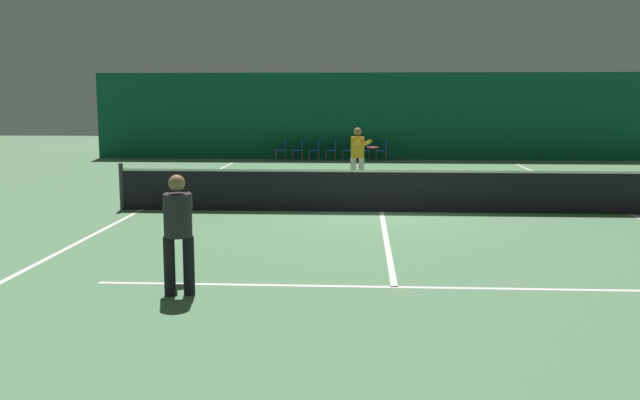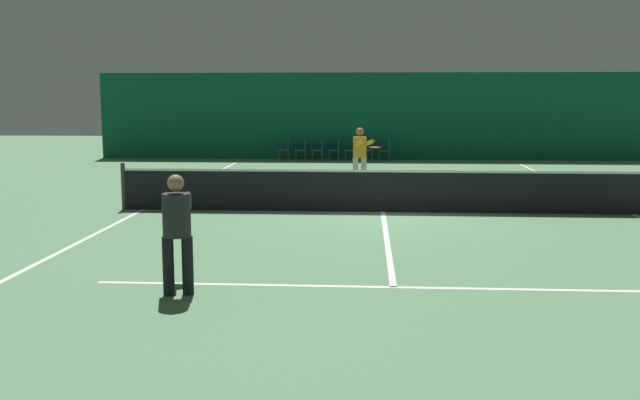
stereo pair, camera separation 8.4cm
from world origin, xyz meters
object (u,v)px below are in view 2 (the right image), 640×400
tennis_net (383,190)px  courtside_chair_6 (386,149)px  courtside_chair_5 (369,148)px  courtside_chair_2 (319,148)px  player_near (177,225)px  courtside_chair_0 (286,148)px  courtside_chair_1 (303,148)px  player_far (360,152)px  courtside_chair_4 (352,148)px  courtside_chair_3 (336,148)px

tennis_net → courtside_chair_6: tennis_net is taller
courtside_chair_5 → courtside_chair_2: bearing=-90.0°
player_near → courtside_chair_0: size_ratio=1.89×
courtside_chair_5 → player_near: bearing=-7.4°
courtside_chair_1 → player_far: bearing=16.1°
courtside_chair_4 → courtside_chair_6: 1.36m
courtside_chair_2 → courtside_chair_6: bearing=90.0°
tennis_net → courtside_chair_2: (-2.30, 13.02, -0.03)m
courtside_chair_0 → tennis_net: bearing=15.7°
courtside_chair_3 → courtside_chair_4: 0.68m
player_far → courtside_chair_5: 8.44m
player_far → courtside_chair_5: player_far is taller
player_near → courtside_chair_6: player_near is taller
courtside_chair_1 → courtside_chair_6: bearing=90.0°
player_near → courtside_chair_4: size_ratio=1.89×
player_far → courtside_chair_1: bearing=170.6°
player_near → courtside_chair_5: (2.58, 19.92, -0.44)m
courtside_chair_3 → courtside_chair_4: bearing=90.0°
tennis_net → courtside_chair_5: size_ratio=14.29×
courtside_chair_0 → courtside_chair_3: (2.04, 0.00, 0.00)m
courtside_chair_0 → courtside_chair_1: 0.68m
tennis_net → player_near: bearing=-112.4°
player_far → courtside_chair_1: (-2.43, 8.42, -0.50)m
courtside_chair_6 → courtside_chair_2: bearing=-90.0°
tennis_net → courtside_chair_6: size_ratio=14.29×
tennis_net → courtside_chair_4: (-0.94, 13.02, -0.03)m
player_far → courtside_chair_6: bearing=148.0°
tennis_net → courtside_chair_2: bearing=100.0°
tennis_net → courtside_chair_5: tennis_net is taller
tennis_net → player_near: (-2.85, -6.90, 0.42)m
player_far → courtside_chair_2: 8.62m
courtside_chair_2 → courtside_chair_5: 2.04m
player_near → courtside_chair_1: bearing=-13.5°
tennis_net → player_far: size_ratio=7.10×
courtside_chair_1 → courtside_chair_2: bearing=90.0°
courtside_chair_2 → courtside_chair_6: 2.72m
courtside_chair_1 → courtside_chair_5: size_ratio=1.00×
courtside_chair_3 → courtside_chair_5: bearing=90.0°
courtside_chair_5 → courtside_chair_4: bearing=-90.0°
courtside_chair_6 → courtside_chair_3: bearing=-90.0°
courtside_chair_4 → courtside_chair_6: size_ratio=1.00×
courtside_chair_5 → tennis_net: bearing=1.2°
player_far → courtside_chair_4: (-0.39, 8.42, -0.50)m
courtside_chair_3 → courtside_chair_5: (1.36, 0.00, 0.00)m
courtside_chair_4 → tennis_net: bearing=4.1°
courtside_chair_3 → courtside_chair_6: bearing=90.0°
courtside_chair_3 → courtside_chair_6: size_ratio=1.00×
player_near → courtside_chair_3: player_near is taller
courtside_chair_0 → courtside_chair_4: size_ratio=1.00×
player_far → courtside_chair_3: player_far is taller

